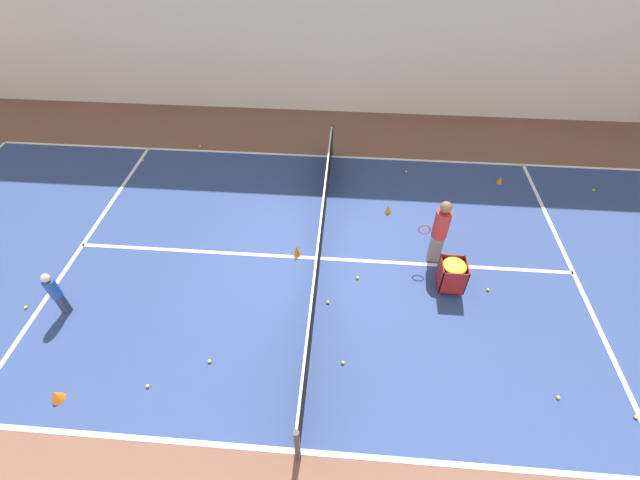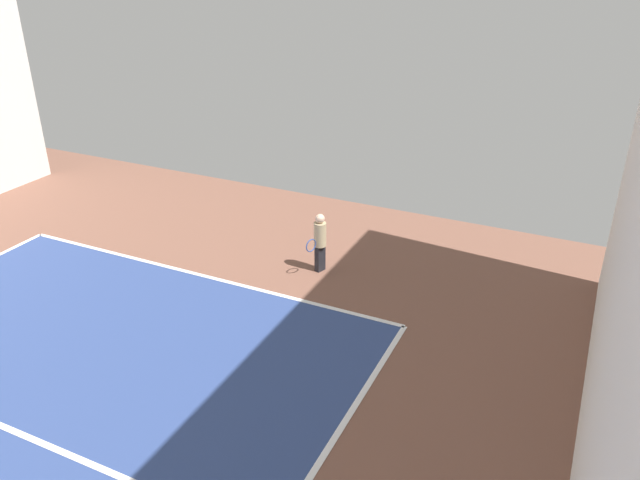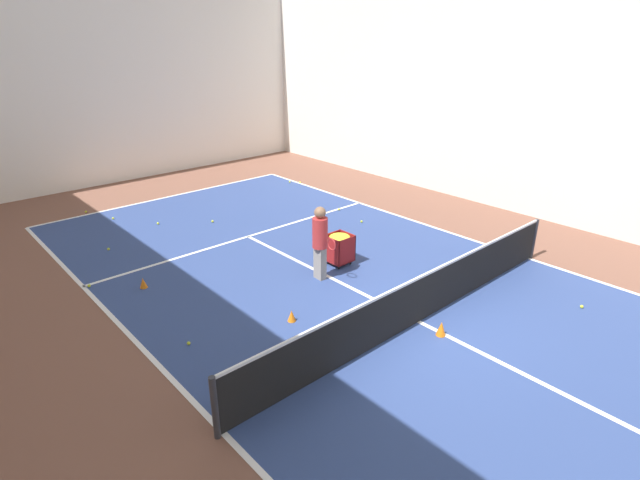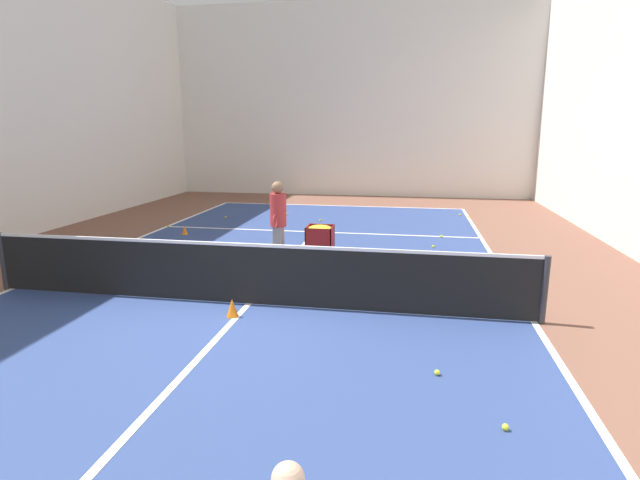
{
  "view_description": "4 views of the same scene",
  "coord_description": "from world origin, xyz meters",
  "px_view_note": "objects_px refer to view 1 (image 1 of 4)",
  "views": [
    {
      "loc": [
        7.23,
        0.57,
        7.64
      ],
      "look_at": [
        0.0,
        0.0,
        0.63
      ],
      "focal_mm": 24.0,
      "sensor_mm": 36.0,
      "label": 1
    },
    {
      "loc": [
        -7.23,
        -1.77,
        6.37
      ],
      "look_at": [
        -2.23,
        -12.29,
        0.71
      ],
      "focal_mm": 35.0,
      "sensor_mm": 36.0,
      "label": 2
    },
    {
      "loc": [
        -7.23,
        -5.11,
        5.4
      ],
      "look_at": [
        -0.2,
        2.76,
        0.98
      ],
      "focal_mm": 28.0,
      "sensor_mm": 36.0,
      "label": 3
    },
    {
      "loc": [
        2.59,
        -7.6,
        2.9
      ],
      "look_at": [
        0.68,
        3.02,
        0.47
      ],
      "focal_mm": 28.0,
      "sensor_mm": 36.0,
      "label": 4
    }
  ],
  "objects_px": {
    "coach_at_net": "(440,228)",
    "child_midcourt": "(54,291)",
    "tennis_net": "(320,243)",
    "training_cone_0": "(388,209)",
    "ball_cart": "(453,271)",
    "training_cone_1": "(297,251)"
  },
  "relations": [
    {
      "from": "tennis_net",
      "to": "training_cone_1",
      "type": "height_order",
      "value": "tennis_net"
    },
    {
      "from": "training_cone_0",
      "to": "training_cone_1",
      "type": "relative_size",
      "value": 0.82
    },
    {
      "from": "child_midcourt",
      "to": "ball_cart",
      "type": "relative_size",
      "value": 1.49
    },
    {
      "from": "tennis_net",
      "to": "training_cone_0",
      "type": "bearing_deg",
      "value": 137.55
    },
    {
      "from": "tennis_net",
      "to": "ball_cart",
      "type": "height_order",
      "value": "tennis_net"
    },
    {
      "from": "ball_cart",
      "to": "coach_at_net",
      "type": "bearing_deg",
      "value": -163.29
    },
    {
      "from": "coach_at_net",
      "to": "training_cone_0",
      "type": "distance_m",
      "value": 2.17
    },
    {
      "from": "training_cone_0",
      "to": "training_cone_1",
      "type": "xyz_separation_m",
      "value": [
        1.82,
        -2.31,
        0.03
      ]
    },
    {
      "from": "coach_at_net",
      "to": "training_cone_1",
      "type": "height_order",
      "value": "coach_at_net"
    },
    {
      "from": "child_midcourt",
      "to": "training_cone_0",
      "type": "relative_size",
      "value": 4.98
    },
    {
      "from": "coach_at_net",
      "to": "training_cone_0",
      "type": "height_order",
      "value": "coach_at_net"
    },
    {
      "from": "child_midcourt",
      "to": "tennis_net",
      "type": "bearing_deg",
      "value": 28.14
    },
    {
      "from": "coach_at_net",
      "to": "child_midcourt",
      "type": "bearing_deg",
      "value": 18.95
    },
    {
      "from": "coach_at_net",
      "to": "training_cone_0",
      "type": "xyz_separation_m",
      "value": [
        -1.69,
        -1.03,
        -0.9
      ]
    },
    {
      "from": "tennis_net",
      "to": "ball_cart",
      "type": "relative_size",
      "value": 11.7
    },
    {
      "from": "training_cone_0",
      "to": "training_cone_1",
      "type": "height_order",
      "value": "training_cone_1"
    },
    {
      "from": "training_cone_0",
      "to": "training_cone_1",
      "type": "distance_m",
      "value": 2.94
    },
    {
      "from": "ball_cart",
      "to": "training_cone_1",
      "type": "height_order",
      "value": "ball_cart"
    },
    {
      "from": "child_midcourt",
      "to": "training_cone_1",
      "type": "height_order",
      "value": "child_midcourt"
    },
    {
      "from": "training_cone_1",
      "to": "child_midcourt",
      "type": "bearing_deg",
      "value": -66.51
    },
    {
      "from": "tennis_net",
      "to": "ball_cart",
      "type": "xyz_separation_m",
      "value": [
        0.68,
        3.02,
        0.02
      ]
    },
    {
      "from": "child_midcourt",
      "to": "ball_cart",
      "type": "distance_m",
      "value": 8.52
    }
  ]
}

